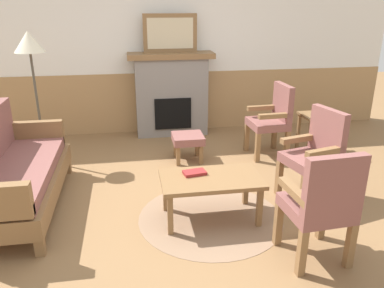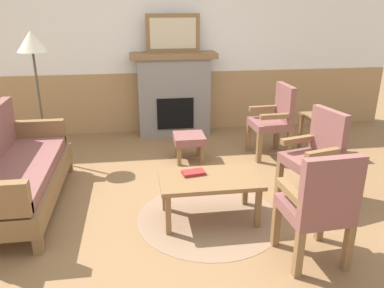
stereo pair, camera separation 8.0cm
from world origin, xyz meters
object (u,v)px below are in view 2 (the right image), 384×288
(framed_picture, at_px, (173,33))
(armchair_by_window_left, at_px, (316,152))
(coffee_table, at_px, (210,183))
(footstool, at_px, (189,140))
(couch, at_px, (17,172))
(armchair_front_left, at_px, (319,204))
(book_on_table, at_px, (193,173))
(floor_lamp_by_couch, at_px, (33,50))
(fireplace, at_px, (174,94))
(side_table, at_px, (320,124))
(armchair_near_fireplace, at_px, (275,118))

(framed_picture, height_order, armchair_by_window_left, framed_picture)
(coffee_table, relative_size, footstool, 2.40)
(couch, xyz_separation_m, armchair_front_left, (2.60, -1.28, 0.14))
(book_on_table, distance_m, floor_lamp_by_couch, 2.59)
(fireplace, height_order, book_on_table, fireplace)
(couch, distance_m, armchair_by_window_left, 3.07)
(couch, height_order, armchair_front_left, same)
(fireplace, relative_size, framed_picture, 1.62)
(armchair_by_window_left, bearing_deg, side_table, 62.78)
(fireplace, bearing_deg, framed_picture, 90.00)
(coffee_table, relative_size, side_table, 1.75)
(coffee_table, height_order, floor_lamp_by_couch, floor_lamp_by_couch)
(armchair_by_window_left, xyz_separation_m, armchair_front_left, (-0.45, -1.03, 0.00))
(couch, height_order, floor_lamp_by_couch, floor_lamp_by_couch)
(fireplace, distance_m, armchair_near_fireplace, 1.68)
(couch, bearing_deg, armchair_by_window_left, -4.70)
(armchair_by_window_left, bearing_deg, footstool, 133.16)
(book_on_table, xyz_separation_m, armchair_by_window_left, (1.31, 0.14, 0.08))
(couch, bearing_deg, fireplace, 49.88)
(couch, relative_size, coffee_table, 1.88)
(fireplace, height_order, side_table, fireplace)
(coffee_table, distance_m, armchair_near_fireplace, 1.92)
(armchair_by_window_left, bearing_deg, floor_lamp_by_couch, 153.67)
(side_table, bearing_deg, armchair_near_fireplace, 177.72)
(couch, height_order, armchair_by_window_left, same)
(armchair_by_window_left, xyz_separation_m, side_table, (0.64, 1.25, -0.10))
(coffee_table, relative_size, floor_lamp_by_couch, 0.57)
(footstool, relative_size, floor_lamp_by_couch, 0.24)
(armchair_by_window_left, relative_size, side_table, 1.78)
(framed_picture, bearing_deg, coffee_table, -88.22)
(fireplace, distance_m, armchair_front_left, 3.51)
(floor_lamp_by_couch, bearing_deg, framed_picture, 26.21)
(side_table, bearing_deg, footstool, -179.89)
(side_table, bearing_deg, couch, -164.92)
(footstool, distance_m, armchair_front_left, 2.39)
(book_on_table, relative_size, armchair_near_fireplace, 0.22)
(framed_picture, relative_size, armchair_front_left, 0.82)
(fireplace, distance_m, floor_lamp_by_couch, 2.16)
(armchair_near_fireplace, height_order, side_table, armchair_near_fireplace)
(armchair_by_window_left, xyz_separation_m, floor_lamp_by_couch, (-3.05, 1.51, 0.91))
(couch, height_order, coffee_table, couch)
(coffee_table, xyz_separation_m, armchair_by_window_left, (1.17, 0.24, 0.15))
(footstool, height_order, armchair_by_window_left, armchair_by_window_left)
(side_table, xyz_separation_m, floor_lamp_by_couch, (-3.69, 0.26, 1.02))
(armchair_front_left, bearing_deg, fireplace, 103.12)
(coffee_table, xyz_separation_m, armchair_near_fireplace, (1.17, 1.51, 0.15))
(book_on_table, xyz_separation_m, side_table, (1.95, 1.39, -0.02))
(coffee_table, bearing_deg, side_table, 39.34)
(book_on_table, bearing_deg, floor_lamp_by_couch, 136.48)
(framed_picture, bearing_deg, side_table, -31.22)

